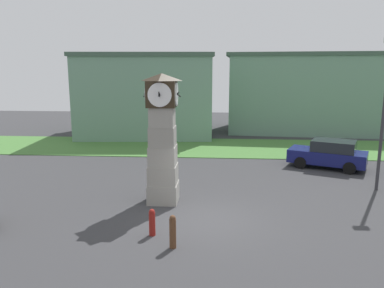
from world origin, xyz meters
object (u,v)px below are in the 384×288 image
(clock_tower, at_px, (163,140))
(car_far_lot, at_px, (329,154))
(bollard_mid_row, at_px, (152,222))
(bollard_near_tower, at_px, (173,231))
(pedestrian_crossing_lot, at_px, (105,127))

(clock_tower, xyz_separation_m, car_far_lot, (8.29, 6.06, -1.77))
(bollard_mid_row, distance_m, car_far_lot, 12.37)
(bollard_near_tower, distance_m, bollard_mid_row, 1.14)
(pedestrian_crossing_lot, bearing_deg, car_far_lot, -27.64)
(clock_tower, xyz_separation_m, bollard_mid_row, (0.11, -3.22, -2.10))
(bollard_mid_row, xyz_separation_m, car_far_lot, (8.18, 9.28, 0.33))
(pedestrian_crossing_lot, bearing_deg, clock_tower, -64.28)
(bollard_near_tower, bearing_deg, pedestrian_crossing_lot, 112.92)
(bollard_mid_row, relative_size, car_far_lot, 0.20)
(car_far_lot, bearing_deg, bollard_near_tower, -126.22)
(car_far_lot, xyz_separation_m, pedestrian_crossing_lot, (-15.00, 7.85, 0.19))
(bollard_near_tower, distance_m, pedestrian_crossing_lot, 19.50)
(car_far_lot, distance_m, pedestrian_crossing_lot, 16.93)
(bollard_mid_row, bearing_deg, bollard_near_tower, -46.78)
(clock_tower, distance_m, bollard_mid_row, 3.85)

